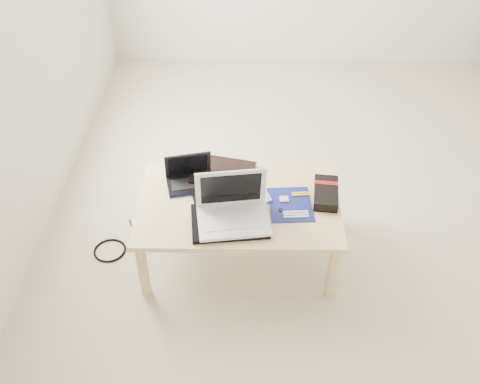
{
  "coord_description": "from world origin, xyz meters",
  "views": [
    {
      "loc": [
        -0.76,
        -2.75,
        2.31
      ],
      "look_at": [
        -0.79,
        -0.55,
        0.48
      ],
      "focal_mm": 40.0,
      "sensor_mm": 36.0,
      "label": 1
    }
  ],
  "objects_px": {
    "netbook": "(190,177)",
    "gpu_box": "(326,193)",
    "coffee_table": "(238,209)",
    "white_laptop": "(233,210)"
  },
  "relations": [
    {
      "from": "netbook",
      "to": "white_laptop",
      "type": "xyz_separation_m",
      "value": [
        0.25,
        -0.31,
        0.04
      ]
    },
    {
      "from": "white_laptop",
      "to": "coffee_table",
      "type": "bearing_deg",
      "value": 78.94
    },
    {
      "from": "coffee_table",
      "to": "netbook",
      "type": "xyz_separation_m",
      "value": [
        -0.28,
        0.17,
        0.09
      ]
    },
    {
      "from": "netbook",
      "to": "gpu_box",
      "type": "bearing_deg",
      "value": -8.51
    },
    {
      "from": "white_laptop",
      "to": "gpu_box",
      "type": "distance_m",
      "value": 0.55
    },
    {
      "from": "netbook",
      "to": "gpu_box",
      "type": "height_order",
      "value": "netbook"
    },
    {
      "from": "coffee_table",
      "to": "netbook",
      "type": "bearing_deg",
      "value": 148.83
    },
    {
      "from": "netbook",
      "to": "gpu_box",
      "type": "relative_size",
      "value": 1.09
    },
    {
      "from": "coffee_table",
      "to": "gpu_box",
      "type": "height_order",
      "value": "gpu_box"
    },
    {
      "from": "coffee_table",
      "to": "white_laptop",
      "type": "bearing_deg",
      "value": -101.06
    }
  ]
}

